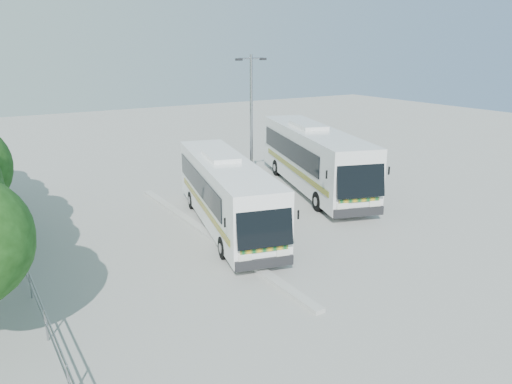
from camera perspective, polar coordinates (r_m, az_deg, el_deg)
ground at (r=22.12m, az=2.29°, el=-5.53°), size 100.00×100.00×0.00m
kerb_divider at (r=22.64m, az=-5.41°, el=-4.86°), size 0.40×16.00×0.15m
railing at (r=22.35m, az=-25.91°, el=-4.98°), size 0.06×22.00×1.00m
coach_main at (r=23.26m, az=-3.44°, el=0.06°), size 4.91×11.56×3.15m
coach_adjacent at (r=29.67m, az=6.59°, el=4.03°), size 6.32×13.02×3.57m
lamppost at (r=26.65m, az=-0.54°, el=7.90°), size 1.92×0.40×7.83m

